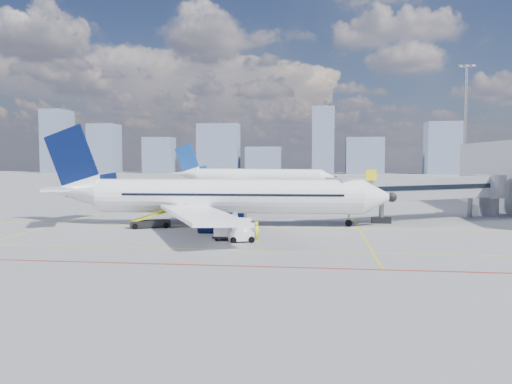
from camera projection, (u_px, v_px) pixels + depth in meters
ground at (217, 238)px, 47.63m from camera, size 420.00×420.00×0.00m
apron_markings at (201, 245)px, 43.83m from camera, size 90.00×35.12×0.01m
jet_bridge at (431, 189)px, 61.29m from camera, size 23.55×15.78×6.30m
floodlight_mast_ne at (465, 127)px, 96.58m from camera, size 3.20×0.61×25.45m
distant_skyline at (288, 150)px, 235.47m from camera, size 247.04×15.97×31.15m
main_aircraft at (214, 197)px, 56.38m from camera, size 40.10×34.93×11.69m
second_aircraft at (251, 177)px, 110.01m from camera, size 37.51×32.35×11.05m
baggage_tug at (240, 234)px, 45.20m from camera, size 2.54×1.95×1.58m
cargo_dolly at (233, 228)px, 46.32m from camera, size 3.82×2.02×2.01m
belt_loader at (152, 222)px, 54.41m from camera, size 6.16×3.63×2.52m
ramp_worker at (257, 232)px, 44.95m from camera, size 0.67×0.81×1.91m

